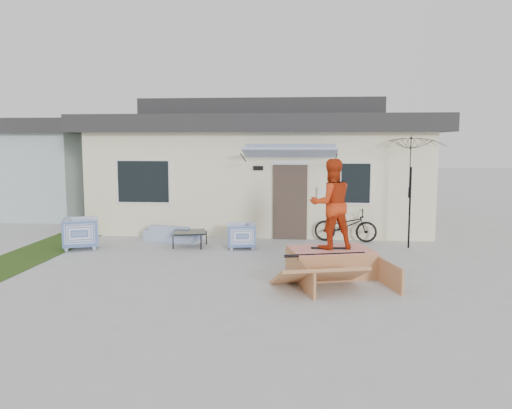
# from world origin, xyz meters

# --- Properties ---
(ground) EXTENTS (90.00, 90.00, 0.00)m
(ground) POSITION_xyz_m (0.00, 0.00, 0.00)
(ground) COLOR #B1B1B1
(ground) RESTS_ON ground
(grass_strip) EXTENTS (1.40, 8.00, 0.01)m
(grass_strip) POSITION_xyz_m (-5.20, 2.00, 0.00)
(grass_strip) COLOR #233F12
(grass_strip) RESTS_ON ground
(house) EXTENTS (10.80, 8.49, 4.10)m
(house) POSITION_xyz_m (0.00, 7.99, 1.94)
(house) COLOR beige
(house) RESTS_ON ground
(neighbor_house) EXTENTS (8.60, 7.60, 3.50)m
(neighbor_house) POSITION_xyz_m (-10.50, 10.00, 1.78)
(neighbor_house) COLOR #9EB2B8
(neighbor_house) RESTS_ON ground
(loveseat) EXTENTS (1.63, 0.79, 0.61)m
(loveseat) POSITION_xyz_m (-2.21, 3.87, 0.31)
(loveseat) COLOR #405EAB
(loveseat) RESTS_ON ground
(armchair_left) EXTENTS (1.07, 1.10, 0.89)m
(armchair_left) POSITION_xyz_m (-4.31, 2.66, 0.44)
(armchair_left) COLOR #405EAB
(armchair_left) RESTS_ON ground
(armchair_right) EXTENTS (0.78, 0.81, 0.72)m
(armchair_right) POSITION_xyz_m (-0.22, 3.09, 0.36)
(armchair_right) COLOR #405EAB
(armchair_right) RESTS_ON ground
(coffee_table) EXTENTS (0.98, 0.98, 0.40)m
(coffee_table) POSITION_xyz_m (-1.57, 3.16, 0.20)
(coffee_table) COLOR black
(coffee_table) RESTS_ON ground
(bicycle) EXTENTS (1.76, 0.76, 1.09)m
(bicycle) POSITION_xyz_m (2.53, 4.26, 0.55)
(bicycle) COLOR black
(bicycle) RESTS_ON ground
(patio_umbrella) EXTENTS (2.25, 2.17, 2.20)m
(patio_umbrella) POSITION_xyz_m (4.10, 3.54, 1.75)
(patio_umbrella) COLOR black
(patio_umbrella) RESTS_ON ground
(skate_ramp) EXTENTS (2.15, 2.53, 0.54)m
(skate_ramp) POSITION_xyz_m (1.98, 0.52, 0.27)
(skate_ramp) COLOR #B07245
(skate_ramp) RESTS_ON ground
(skateboard) EXTENTS (0.81, 0.24, 0.05)m
(skateboard) POSITION_xyz_m (1.96, 0.57, 0.57)
(skateboard) COLOR black
(skateboard) RESTS_ON skate_ramp
(skater) EXTENTS (1.07, 0.94, 1.84)m
(skater) POSITION_xyz_m (1.96, 0.57, 1.51)
(skater) COLOR red
(skater) RESTS_ON skateboard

